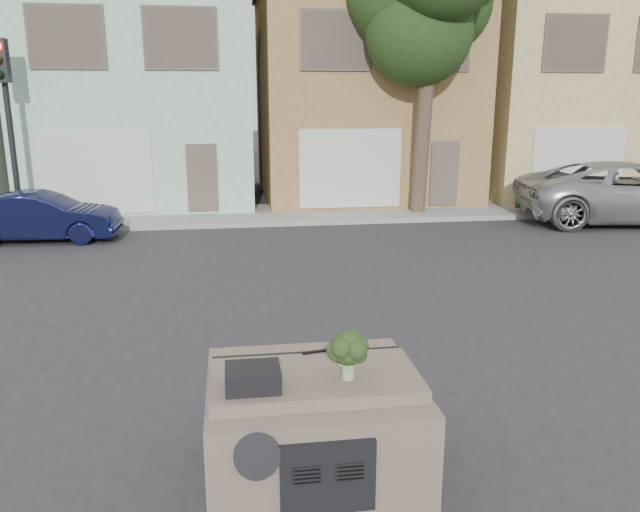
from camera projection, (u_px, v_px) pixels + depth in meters
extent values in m
plane|color=#303033|center=(286.00, 352.00, 9.05)|extent=(120.00, 120.00, 0.00)
cube|color=gray|center=(255.00, 215.00, 19.10)|extent=(40.00, 3.00, 0.15)
cube|color=#A5CFAF|center=(146.00, 91.00, 21.53)|extent=(7.20, 8.20, 7.55)
cube|color=olive|center=(358.00, 91.00, 22.57)|extent=(7.20, 8.20, 7.55)
cube|color=tan|center=(552.00, 92.00, 23.60)|extent=(7.20, 8.20, 7.55)
imported|color=#0E1133|center=(44.00, 241.00, 16.02)|extent=(3.87, 1.46, 1.26)
imported|color=#A3A4A9|center=(627.00, 223.00, 18.35)|extent=(6.74, 3.88, 1.77)
cube|color=black|center=(10.00, 137.00, 16.63)|extent=(0.40, 0.40, 5.10)
cube|color=#223B17|center=(425.00, 73.00, 18.08)|extent=(4.40, 4.00, 8.50)
cube|color=#716152|center=(313.00, 421.00, 6.04)|extent=(2.00, 1.80, 1.12)
cube|color=black|center=(253.00, 378.00, 5.46)|extent=(0.48, 0.38, 0.20)
cube|color=black|center=(336.00, 349.00, 6.30)|extent=(0.69, 0.15, 0.02)
cube|color=#1F3215|center=(348.00, 355.00, 5.62)|extent=(0.53, 0.53, 0.45)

